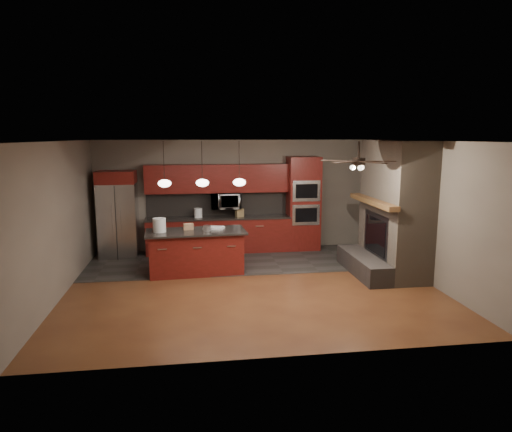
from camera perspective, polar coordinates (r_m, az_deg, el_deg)
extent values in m
plane|color=brown|center=(9.07, -0.59, -8.62)|extent=(7.00, 7.00, 0.00)
cube|color=white|center=(8.60, -0.62, 9.36)|extent=(7.00, 6.00, 0.02)
cube|color=#756A5D|center=(11.68, -2.55, 2.61)|extent=(7.00, 0.02, 2.80)
cube|color=#756A5D|center=(9.82, 20.10, 0.62)|extent=(0.02, 6.00, 2.80)
cube|color=#756A5D|center=(8.97, -23.35, -0.42)|extent=(0.02, 6.00, 2.80)
cube|color=#2F2C2A|center=(10.78, -1.86, -5.57)|extent=(7.00, 2.40, 0.01)
cube|color=#6C5D4D|center=(9.99, 17.00, 0.94)|extent=(0.80, 2.00, 2.80)
cube|color=#413935|center=(9.99, 13.25, -5.94)|extent=(0.50, 2.00, 0.40)
cube|color=#2D2D30|center=(9.94, 14.84, -2.37)|extent=(0.05, 1.20, 0.95)
cube|color=black|center=(9.93, 14.71, -2.38)|extent=(0.02, 1.00, 0.75)
cube|color=brown|center=(9.77, 14.38, 1.76)|extent=(0.22, 2.10, 0.10)
cube|color=maroon|center=(11.51, -4.72, -2.42)|extent=(3.55, 0.60, 0.86)
cube|color=black|center=(11.42, -4.75, -0.21)|extent=(3.59, 0.64, 0.04)
cube|color=black|center=(11.65, -4.86, 1.58)|extent=(3.55, 0.03, 0.60)
cube|color=maroon|center=(11.42, -4.86, 4.69)|extent=(3.55, 0.35, 0.70)
cube|color=maroon|center=(11.70, 5.92, 1.55)|extent=(0.80, 0.60, 2.38)
cube|color=silver|center=(11.45, 6.27, 0.14)|extent=(0.70, 0.03, 0.52)
cube|color=black|center=(11.43, 6.30, 0.12)|extent=(0.55, 0.02, 0.35)
cube|color=silver|center=(11.36, 6.33, 3.12)|extent=(0.70, 0.03, 0.52)
cube|color=black|center=(11.34, 6.35, 3.11)|extent=(0.55, 0.02, 0.35)
imported|color=silver|center=(11.42, -3.79, 1.93)|extent=(0.73, 0.41, 0.50)
cube|color=silver|center=(11.46, -16.82, -0.52)|extent=(0.89, 0.72, 1.78)
cube|color=#2D2D30|center=(11.10, -17.09, -0.86)|extent=(0.02, 0.02, 1.76)
cube|color=silver|center=(11.10, -17.62, -0.61)|extent=(0.03, 0.03, 0.89)
cube|color=silver|center=(11.07, -16.60, -0.59)|extent=(0.03, 0.03, 0.89)
cube|color=maroon|center=(11.32, -17.08, 4.66)|extent=(0.89, 0.72, 0.30)
cube|color=maroon|center=(9.82, -7.48, -4.57)|extent=(1.98, 0.90, 0.88)
cube|color=black|center=(9.72, -7.55, -1.95)|extent=(2.14, 1.06, 0.04)
cylinder|color=silver|center=(9.69, -11.99, -1.12)|extent=(0.33, 0.33, 0.29)
cylinder|color=silver|center=(9.64, -6.13, -1.54)|extent=(0.22, 0.22, 0.12)
cube|color=silver|center=(9.86, -5.29, -1.49)|extent=(0.50, 0.42, 0.04)
cube|color=#A97B57|center=(9.83, -8.44, -1.32)|extent=(0.22, 0.17, 0.13)
cylinder|color=white|center=(11.38, -7.25, 0.39)|extent=(0.23, 0.23, 0.23)
cube|color=olive|center=(11.40, -2.08, 0.41)|extent=(0.22, 0.20, 0.20)
cylinder|color=black|center=(9.25, -11.46, 6.79)|extent=(0.01, 0.01, 0.78)
ellipsoid|color=white|center=(9.29, -11.36, 4.02)|extent=(0.26, 0.26, 0.16)
cylinder|color=black|center=(9.24, -6.78, 6.91)|extent=(0.01, 0.01, 0.78)
ellipsoid|color=white|center=(9.28, -6.72, 4.14)|extent=(0.26, 0.26, 0.16)
cylinder|color=black|center=(9.29, -2.11, 6.99)|extent=(0.01, 0.01, 0.78)
ellipsoid|color=white|center=(9.32, -2.10, 4.23)|extent=(0.26, 0.26, 0.16)
cylinder|color=black|center=(8.27, 12.73, 8.06)|extent=(0.04, 0.04, 0.30)
cylinder|color=black|center=(8.27, 12.68, 6.68)|extent=(0.24, 0.24, 0.12)
cube|color=black|center=(8.42, 15.11, 6.63)|extent=(0.60, 0.12, 0.01)
cube|color=black|center=(8.65, 12.56, 6.81)|extent=(0.30, 0.61, 0.01)
cube|color=black|center=(8.38, 10.15, 6.80)|extent=(0.56, 0.45, 0.01)
cube|color=black|center=(7.96, 11.16, 6.61)|extent=(0.56, 0.45, 0.01)
cube|color=black|center=(7.98, 14.39, 6.50)|extent=(0.30, 0.61, 0.01)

